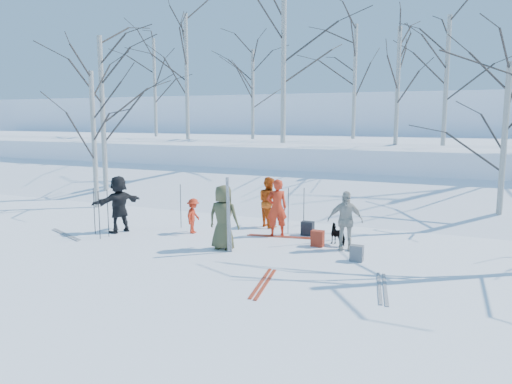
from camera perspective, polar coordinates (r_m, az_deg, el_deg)
The scene contains 36 objects.
ground at distance 12.68m, azimuth -2.83°, elevation -6.74°, with size 120.00×120.00×0.00m, color white.
snow_ramp at distance 18.99m, azimuth 6.89°, elevation -1.19°, with size 70.00×9.50×1.40m, color white.
snow_plateau at distance 28.52m, azimuth 13.03°, elevation 3.61°, with size 70.00×18.00×2.20m, color white.
far_hill at distance 49.20m, azimuth 18.01°, elevation 6.56°, with size 90.00×30.00×6.00m, color white.
skier_olive_center at distance 12.68m, azimuth -3.74°, elevation -2.90°, with size 0.81×0.53×1.66m, color #434428.
skier_red_north at distance 14.10m, azimuth 2.40°, elevation -1.80°, with size 0.59×0.39×1.62m, color red.
skier_redor_behind at distance 15.27m, azimuth 1.49°, elevation -1.14°, with size 0.75×0.59×1.55m, color #D14F10.
skier_red_seated at distance 14.57m, azimuth -7.18°, elevation -2.72°, with size 0.66×0.38×1.02m, color red.
skier_cream_east at distance 12.80m, azimuth 10.16°, elevation -3.24°, with size 0.89×0.37×1.51m, color beige.
skier_grey_west at distance 15.08m, azimuth -15.41°, elevation -1.33°, with size 1.55×0.49×1.67m, color black.
dog at distance 13.38m, azimuth 9.43°, elevation -4.82°, with size 0.30×0.65×0.55m, color black.
upright_ski_left at distance 12.31m, azimuth -3.20°, elevation -2.67°, with size 0.07×0.02×1.90m, color silver.
upright_ski_right at distance 12.29m, azimuth -3.11°, elevation -2.68°, with size 0.07×0.02×1.90m, color silver.
ski_pair_a at distance 10.27m, azimuth 0.83°, elevation -10.38°, with size 0.56×1.90×0.02m, color #9E2C16, non-canonical shape.
ski_pair_b at distance 10.29m, azimuth 14.24°, elevation -10.60°, with size 0.59×1.90×0.02m, color silver, non-canonical shape.
ski_pair_c at distance 14.12m, azimuth 2.86°, elevation -5.11°, with size 1.90×0.54×0.02m, color #9E2C16, non-canonical shape.
ski_pair_d at distance 15.34m, azimuth -20.92°, elevation -4.56°, with size 1.82×0.95×0.02m, color silver, non-canonical shape.
ski_pole_a at distance 15.33m, azimuth -8.61°, elevation -1.59°, with size 0.02×0.02×1.34m, color black.
ski_pole_b at distance 15.01m, azimuth -18.00°, elevation -2.13°, with size 0.02×0.02×1.34m, color black.
ski_pole_c at distance 14.44m, azimuth 5.48°, elevation -2.15°, with size 0.02×0.02×1.34m, color black.
ski_pole_d at distance 14.41m, azimuth 3.70°, elevation -2.15°, with size 0.02×0.02×1.34m, color black.
ski_pole_e at distance 14.61m, azimuth -16.56°, elevation -2.34°, with size 0.02×0.02×1.34m, color black.
ski_pole_f at distance 14.40m, azimuth -17.49°, elevation -2.54°, with size 0.02×0.02×1.34m, color black.
backpack_red at distance 13.15m, azimuth 7.05°, elevation -5.29°, with size 0.32×0.22×0.42m, color maroon.
backpack_grey at distance 11.97m, azimuth 11.44°, elevation -6.89°, with size 0.30×0.20×0.38m, color #595C61.
backpack_dark at distance 14.32m, azimuth 5.92°, elevation -4.17°, with size 0.34×0.24×0.40m, color black.
birch_plateau_a at distance 22.42m, azimuth 15.88°, elevation 11.57°, with size 4.03×4.03×4.90m, color silver, non-canonical shape.
birch_plateau_b at distance 30.69m, azimuth -11.50°, elevation 11.55°, with size 4.58×4.58×5.69m, color silver, non-canonical shape.
birch_plateau_d at distance 21.71m, azimuth 20.92°, elevation 11.73°, with size 4.18×4.18×5.11m, color silver, non-canonical shape.
birch_plateau_e at distance 26.64m, azimuth -7.93°, elevation 12.84°, with size 5.05×5.05×6.35m, color silver, non-canonical shape.
birch_plateau_f at distance 22.68m, azimuth 3.17°, elevation 15.16°, with size 5.87×5.87×7.52m, color silver, non-canonical shape.
birch_plateau_g at distance 27.26m, azimuth 11.20°, elevation 12.20°, with size 4.74×4.74×5.91m, color silver, non-canonical shape.
birch_plateau_i at distance 26.60m, azimuth -0.38°, elevation 11.06°, with size 3.83×3.83×4.62m, color silver, non-canonical shape.
birch_edge_a at distance 19.38m, azimuth -18.03°, elevation 5.64°, with size 4.10×4.10×5.00m, color silver, non-canonical shape.
birch_edge_d at distance 21.45m, azimuth -17.09°, elevation 8.01°, with size 5.19×5.19×6.56m, color silver, non-canonical shape.
birch_edge_e at distance 16.51m, azimuth 26.47°, elevation 4.62°, with size 4.05×4.05×4.93m, color silver, non-canonical shape.
Camera 1 is at (5.62, -10.86, 3.34)m, focal length 35.00 mm.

